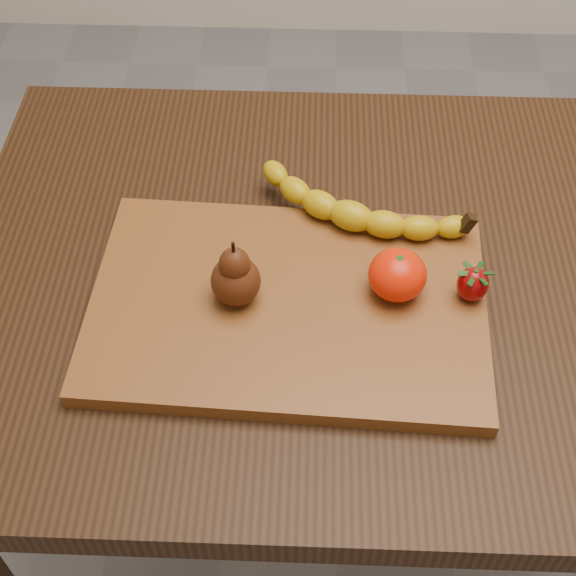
{
  "coord_description": "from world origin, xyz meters",
  "views": [
    {
      "loc": [
        -0.07,
        -0.65,
        1.48
      ],
      "look_at": [
        -0.09,
        -0.07,
        0.8
      ],
      "focal_mm": 50.0,
      "sensor_mm": 36.0,
      "label": 1
    }
  ],
  "objects_px": {
    "cutting_board": "(288,305)",
    "mandarin": "(397,275)",
    "table": "(360,318)",
    "pear": "(235,271)"
  },
  "relations": [
    {
      "from": "table",
      "to": "cutting_board",
      "type": "relative_size",
      "value": 2.22
    },
    {
      "from": "pear",
      "to": "mandarin",
      "type": "height_order",
      "value": "pear"
    },
    {
      "from": "cutting_board",
      "to": "pear",
      "type": "height_order",
      "value": "pear"
    },
    {
      "from": "cutting_board",
      "to": "mandarin",
      "type": "height_order",
      "value": "mandarin"
    },
    {
      "from": "table",
      "to": "mandarin",
      "type": "bearing_deg",
      "value": -59.86
    },
    {
      "from": "pear",
      "to": "table",
      "type": "bearing_deg",
      "value": 24.27
    },
    {
      "from": "table",
      "to": "cutting_board",
      "type": "bearing_deg",
      "value": -143.05
    },
    {
      "from": "table",
      "to": "cutting_board",
      "type": "height_order",
      "value": "cutting_board"
    },
    {
      "from": "table",
      "to": "pear",
      "type": "distance_m",
      "value": 0.23
    },
    {
      "from": "table",
      "to": "mandarin",
      "type": "distance_m",
      "value": 0.16
    }
  ]
}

